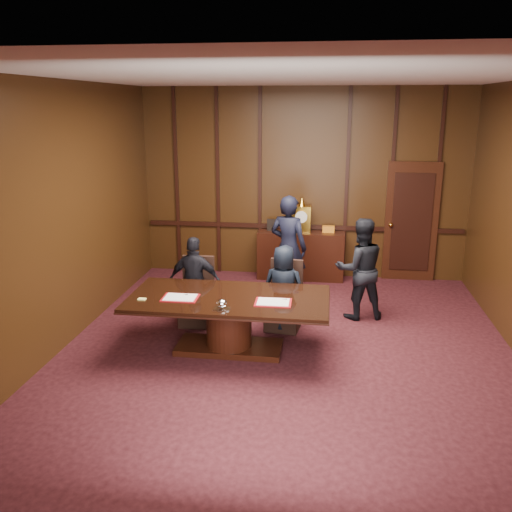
{
  "coord_description": "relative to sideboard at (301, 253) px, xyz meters",
  "views": [
    {
      "loc": [
        0.49,
        -6.54,
        3.18
      ],
      "look_at": [
        -0.53,
        0.97,
        1.05
      ],
      "focal_mm": 38.0,
      "sensor_mm": 36.0,
      "label": 1
    }
  ],
  "objects": [
    {
      "name": "room",
      "position": [
        0.07,
        -3.12,
        1.24
      ],
      "size": [
        7.0,
        7.04,
        3.5
      ],
      "color": "black",
      "rests_on": "ground"
    },
    {
      "name": "sideboard",
      "position": [
        0.0,
        0.0,
        0.0
      ],
      "size": [
        1.6,
        0.45,
        1.54
      ],
      "color": "black",
      "rests_on": "ground"
    },
    {
      "name": "witness_right",
      "position": [
        0.99,
        -1.83,
        0.29
      ],
      "size": [
        0.88,
        0.76,
        1.56
      ],
      "primitive_type": "imported",
      "rotation": [
        0.0,
        0.0,
        3.38
      ],
      "color": "black",
      "rests_on": "ground"
    },
    {
      "name": "folder_left",
      "position": [
        -1.37,
        -3.4,
        0.28
      ],
      "size": [
        0.46,
        0.34,
        0.02
      ],
      "rotation": [
        0.0,
        0.0,
        0.01
      ],
      "color": "maroon",
      "rests_on": "conference_table"
    },
    {
      "name": "notepad",
      "position": [
        -1.85,
        -3.52,
        0.28
      ],
      "size": [
        0.1,
        0.07,
        0.01
      ],
      "primitive_type": "cube",
      "rotation": [
        0.0,
        0.0,
        -0.03
      ],
      "color": "#FFF27C",
      "rests_on": "conference_table"
    },
    {
      "name": "chair_right",
      "position": [
        -0.11,
        -2.38,
        -0.19
      ],
      "size": [
        0.54,
        0.54,
        0.99
      ],
      "rotation": [
        0.0,
        0.0,
        -0.13
      ],
      "color": "black",
      "rests_on": "ground"
    },
    {
      "name": "inkstand",
      "position": [
        -0.77,
        -3.71,
        0.33
      ],
      "size": [
        0.2,
        0.14,
        0.12
      ],
      "color": "white",
      "rests_on": "conference_table"
    },
    {
      "name": "signatory_left",
      "position": [
        -1.42,
        -2.46,
        0.19
      ],
      "size": [
        0.8,
        0.37,
        1.34
      ],
      "primitive_type": "imported",
      "rotation": [
        0.0,
        0.0,
        3.09
      ],
      "color": "black",
      "rests_on": "ground"
    },
    {
      "name": "witness_left",
      "position": [
        -0.15,
        -1.11,
        0.39
      ],
      "size": [
        0.75,
        0.62,
        1.76
      ],
      "primitive_type": "imported",
      "rotation": [
        0.0,
        0.0,
        2.79
      ],
      "color": "black",
      "rests_on": "ground"
    },
    {
      "name": "folder_right",
      "position": [
        -0.16,
        -3.41,
        0.28
      ],
      "size": [
        0.47,
        0.34,
        0.02
      ],
      "rotation": [
        0.0,
        0.0,
        0.02
      ],
      "color": "maroon",
      "rests_on": "conference_table"
    },
    {
      "name": "signatory_right",
      "position": [
        -0.12,
        -2.46,
        0.15
      ],
      "size": [
        0.67,
        0.49,
        1.26
      ],
      "primitive_type": "imported",
      "rotation": [
        0.0,
        0.0,
        2.99
      ],
      "color": "black",
      "rests_on": "ground"
    },
    {
      "name": "conference_table",
      "position": [
        -0.77,
        -3.26,
        0.02
      ],
      "size": [
        2.62,
        1.32,
        0.76
      ],
      "color": "black",
      "rests_on": "ground"
    },
    {
      "name": "chair_left",
      "position": [
        -1.42,
        -2.38,
        -0.19
      ],
      "size": [
        0.5,
        0.5,
        0.99
      ],
      "rotation": [
        0.0,
        0.0,
        0.04
      ],
      "color": "black",
      "rests_on": "ground"
    }
  ]
}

